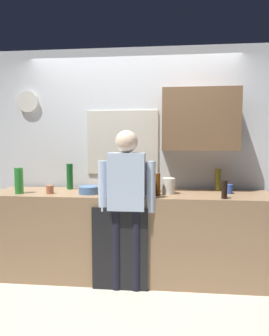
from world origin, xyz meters
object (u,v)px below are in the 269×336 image
object	(u,v)px
bottle_green_wine	(70,176)
person_at_sink	(127,196)
bottle_clear_soda	(19,181)
bottle_amber_beer	(157,184)
coffee_maker	(143,180)
mixing_bowl	(89,190)
bottle_dark_sauce	(224,190)
dish_soap	(156,184)
bottle_olive_oil	(218,180)
storage_canister	(169,186)
cup_blue_mug	(228,189)
potted_plant	(120,182)
cup_terracotta_mug	(50,189)

from	to	relation	value
bottle_green_wine	person_at_sink	distance (m)	0.90
bottle_clear_soda	bottle_amber_beer	distance (m)	1.48
coffee_maker	mixing_bowl	size ratio (longest dim) A/B	1.50
bottle_clear_soda	person_at_sink	world-z (taller)	person_at_sink
bottle_dark_sauce	bottle_green_wine	bearing A→B (deg)	165.85
dish_soap	bottle_olive_oil	bearing A→B (deg)	4.21
storage_canister	cup_blue_mug	bearing A→B (deg)	7.40
storage_canister	person_at_sink	xyz separation A→B (m)	(-0.42, -0.28, -0.07)
bottle_green_wine	bottle_dark_sauce	bearing A→B (deg)	-14.15
coffee_maker	person_at_sink	distance (m)	0.37
cup_blue_mug	storage_canister	xyz separation A→B (m)	(-0.64, -0.08, 0.03)
bottle_amber_beer	dish_soap	world-z (taller)	bottle_amber_beer
coffee_maker	dish_soap	xyz separation A→B (m)	(0.13, 0.17, -0.07)
storage_canister	bottle_olive_oil	bearing A→B (deg)	24.60
bottle_clear_soda	cup_blue_mug	distance (m)	2.26
bottle_olive_oil	dish_soap	xyz separation A→B (m)	(-0.70, -0.05, -0.05)
cup_blue_mug	potted_plant	distance (m)	1.17
coffee_maker	cup_blue_mug	distance (m)	0.92
mixing_bowl	person_at_sink	distance (m)	0.48
bottle_dark_sauce	mixing_bowl	xyz separation A→B (m)	(-1.39, 0.14, -0.05)
bottle_dark_sauce	bottle_amber_beer	size ratio (longest dim) A/B	0.78
potted_plant	storage_canister	distance (m)	0.52
bottle_amber_beer	bottle_green_wine	bearing A→B (deg)	163.08
coffee_maker	person_at_sink	bearing A→B (deg)	-114.78
bottle_green_wine	cup_blue_mug	size ratio (longest dim) A/B	3.00
bottle_dark_sauce	coffee_maker	bearing A→B (deg)	162.69
mixing_bowl	potted_plant	distance (m)	0.35
bottle_dark_sauce	dish_soap	bearing A→B (deg)	148.14
mixing_bowl	storage_canister	bearing A→B (deg)	4.86
bottle_green_wine	bottle_amber_beer	size ratio (longest dim) A/B	1.30
bottle_green_wine	person_at_sink	size ratio (longest dim) A/B	0.19
cup_terracotta_mug	potted_plant	size ratio (longest dim) A/B	0.40
bottle_green_wine	cup_blue_mug	bearing A→B (deg)	-4.06
coffee_maker	dish_soap	size ratio (longest dim) A/B	1.83
potted_plant	dish_soap	bearing A→B (deg)	37.42
bottle_amber_beer	potted_plant	size ratio (longest dim) A/B	1.00
potted_plant	coffee_maker	bearing A→B (deg)	25.55
bottle_olive_oil	mixing_bowl	xyz separation A→B (m)	(-1.42, -0.33, -0.08)
potted_plant	bottle_clear_soda	bearing A→B (deg)	-176.75
bottle_clear_soda	mixing_bowl	world-z (taller)	bottle_clear_soda
coffee_maker	cup_blue_mug	size ratio (longest dim) A/B	3.30
potted_plant	dish_soap	xyz separation A→B (m)	(0.37, 0.28, -0.05)
bottle_clear_soda	storage_canister	xyz separation A→B (m)	(1.60, 0.14, -0.05)
cup_terracotta_mug	potted_plant	xyz separation A→B (m)	(0.76, 0.04, 0.09)
bottle_green_wine	cup_terracotta_mug	xyz separation A→B (m)	(-0.11, -0.32, -0.10)
bottle_olive_oil	cup_blue_mug	bearing A→B (deg)	-65.13
coffee_maker	storage_canister	xyz separation A→B (m)	(0.27, -0.04, -0.06)
bottle_dark_sauce	bottle_amber_beer	world-z (taller)	bottle_amber_beer
bottle_clear_soda	bottle_olive_oil	bearing A→B (deg)	10.39
dish_soap	storage_canister	world-z (taller)	dish_soap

